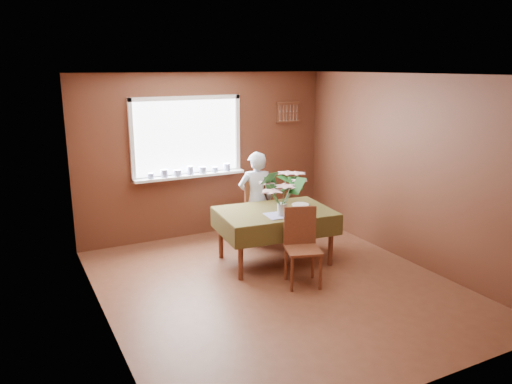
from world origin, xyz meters
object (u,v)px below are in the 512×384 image
seated_woman (256,199)px  dining_table (275,217)px  chair_near (302,243)px  chair_far (253,207)px  flower_bouquet (282,189)px

seated_woman → dining_table: bearing=99.5°
chair_near → seated_woman: bearing=104.3°
dining_table → seated_woman: size_ratio=1.13×
chair_far → flower_bouquet: size_ratio=1.58×
seated_woman → flower_bouquet: 0.99m
chair_far → seated_woman: bearing=73.3°
dining_table → seated_woman: (0.07, 0.68, 0.07)m
chair_near → flower_bouquet: (0.01, 0.50, 0.57)m
dining_table → flower_bouquet: (-0.03, -0.23, 0.44)m
chair_near → dining_table: bearing=105.5°
dining_table → chair_far: (0.10, 0.83, -0.09)m
dining_table → flower_bouquet: size_ratio=2.49×
dining_table → flower_bouquet: 0.50m
flower_bouquet → dining_table: bearing=82.0°
dining_table → seated_woman: seated_woman is taller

